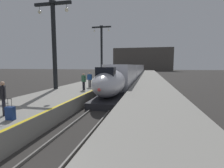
{
  "coord_description": "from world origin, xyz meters",
  "views": [
    {
      "loc": [
        3.56,
        -2.03,
        3.53
      ],
      "look_at": [
        0.36,
        12.81,
        1.8
      ],
      "focal_mm": 26.75,
      "sensor_mm": 36.0,
      "label": 1
    }
  ],
  "objects_px": {
    "passenger_mid_platform": "(84,80)",
    "passenger_near_edge": "(3,96)",
    "highspeed_train_main": "(136,70)",
    "station_column_mid": "(54,37)",
    "station_column_far": "(102,47)",
    "passenger_far_waiting": "(90,79)",
    "rolling_suitcase": "(10,113)"
  },
  "relations": [
    {
      "from": "passenger_mid_platform",
      "to": "passenger_near_edge",
      "type": "bearing_deg",
      "value": -94.33
    },
    {
      "from": "station_column_far",
      "to": "rolling_suitcase",
      "type": "height_order",
      "value": "station_column_far"
    },
    {
      "from": "highspeed_train_main",
      "to": "passenger_near_edge",
      "type": "distance_m",
      "value": 42.39
    },
    {
      "from": "station_column_far",
      "to": "rolling_suitcase",
      "type": "relative_size",
      "value": 10.59
    },
    {
      "from": "passenger_near_edge",
      "to": "passenger_far_waiting",
      "type": "bearing_deg",
      "value": 87.04
    },
    {
      "from": "highspeed_train_main",
      "to": "station_column_mid",
      "type": "bearing_deg",
      "value": -100.07
    },
    {
      "from": "station_column_far",
      "to": "passenger_mid_platform",
      "type": "relative_size",
      "value": 6.15
    },
    {
      "from": "station_column_mid",
      "to": "passenger_near_edge",
      "type": "bearing_deg",
      "value": -74.14
    },
    {
      "from": "station_column_mid",
      "to": "rolling_suitcase",
      "type": "relative_size",
      "value": 8.98
    },
    {
      "from": "highspeed_train_main",
      "to": "station_column_mid",
      "type": "relative_size",
      "value": 8.61
    },
    {
      "from": "highspeed_train_main",
      "to": "rolling_suitcase",
      "type": "xyz_separation_m",
      "value": [
        -2.51,
        -42.75,
        -0.62
      ]
    },
    {
      "from": "passenger_near_edge",
      "to": "passenger_mid_platform",
      "type": "xyz_separation_m",
      "value": [
        0.67,
        8.79,
        0.0
      ]
    },
    {
      "from": "station_column_far",
      "to": "passenger_far_waiting",
      "type": "relative_size",
      "value": 6.15
    },
    {
      "from": "passenger_near_edge",
      "to": "passenger_far_waiting",
      "type": "relative_size",
      "value": 1.0
    },
    {
      "from": "station_column_far",
      "to": "rolling_suitcase",
      "type": "bearing_deg",
      "value": -82.95
    },
    {
      "from": "passenger_mid_platform",
      "to": "passenger_far_waiting",
      "type": "relative_size",
      "value": 1.0
    },
    {
      "from": "passenger_far_waiting",
      "to": "passenger_near_edge",
      "type": "bearing_deg",
      "value": -92.96
    },
    {
      "from": "highspeed_train_main",
      "to": "passenger_mid_platform",
      "type": "distance_m",
      "value": 33.58
    },
    {
      "from": "station_column_mid",
      "to": "rolling_suitcase",
      "type": "xyz_separation_m",
      "value": [
        3.39,
        -9.52,
        -5.02
      ]
    },
    {
      "from": "station_column_mid",
      "to": "station_column_far",
      "type": "height_order",
      "value": "station_column_far"
    },
    {
      "from": "passenger_mid_platform",
      "to": "passenger_far_waiting",
      "type": "bearing_deg",
      "value": 93.0
    },
    {
      "from": "passenger_mid_platform",
      "to": "passenger_far_waiting",
      "type": "distance_m",
      "value": 2.04
    },
    {
      "from": "passenger_near_edge",
      "to": "passenger_mid_platform",
      "type": "height_order",
      "value": "same"
    },
    {
      "from": "station_column_far",
      "to": "passenger_near_edge",
      "type": "bearing_deg",
      "value": -84.55
    },
    {
      "from": "passenger_near_edge",
      "to": "station_column_far",
      "type": "bearing_deg",
      "value": 95.45
    },
    {
      "from": "station_column_mid",
      "to": "rolling_suitcase",
      "type": "height_order",
      "value": "station_column_mid"
    },
    {
      "from": "station_column_far",
      "to": "passenger_far_waiting",
      "type": "xyz_separation_m",
      "value": [
        3.13,
        -16.1,
        -5.18
      ]
    },
    {
      "from": "passenger_near_edge",
      "to": "passenger_mid_platform",
      "type": "bearing_deg",
      "value": 85.67
    },
    {
      "from": "station_column_mid",
      "to": "passenger_mid_platform",
      "type": "xyz_separation_m",
      "value": [
        3.23,
        -0.25,
        -4.34
      ]
    },
    {
      "from": "station_column_mid",
      "to": "passenger_far_waiting",
      "type": "relative_size",
      "value": 5.22
    },
    {
      "from": "passenger_mid_platform",
      "to": "station_column_far",
      "type": "bearing_deg",
      "value": 100.11
    },
    {
      "from": "station_column_far",
      "to": "highspeed_train_main",
      "type": "bearing_deg",
      "value": 68.96
    }
  ]
}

